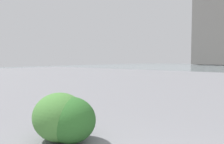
% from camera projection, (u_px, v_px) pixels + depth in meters
% --- Properties ---
extents(building_slab, '(13.78, 10.64, 39.11)m').
position_uv_depth(building_slab, '(223.00, 1.00, 62.84)').
color(building_slab, gray).
rests_on(building_slab, ground).
extents(shrub_low, '(1.06, 0.96, 0.90)m').
position_uv_depth(shrub_low, '(60.00, 117.00, 4.04)').
color(shrub_low, '#477F38').
rests_on(shrub_low, ground).
extents(shrub_round, '(0.99, 0.89, 0.84)m').
position_uv_depth(shrub_round, '(70.00, 120.00, 3.97)').
color(shrub_round, '#2D6628').
rests_on(shrub_round, ground).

